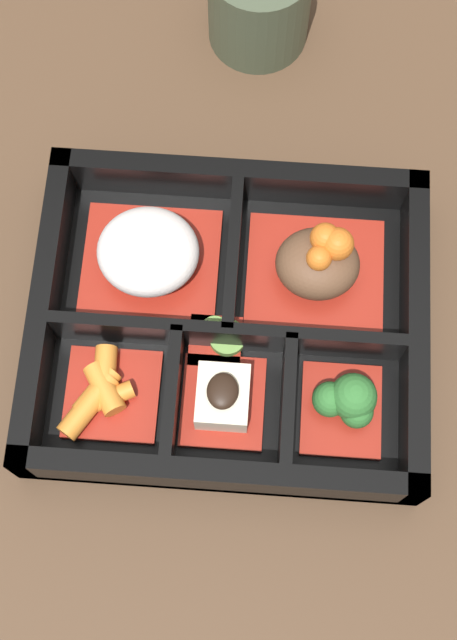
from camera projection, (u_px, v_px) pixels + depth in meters
name	position (u px, v px, depth m)	size (l,w,h in m)	color
ground_plane	(228.00, 332.00, 0.62)	(3.00, 3.00, 0.00)	#4C3523
bento_base	(228.00, 329.00, 0.62)	(0.26, 0.22, 0.01)	black
bento_rim	(229.00, 326.00, 0.60)	(0.26, 0.22, 0.04)	black
bowl_rice	(149.00, 254.00, 0.61)	(0.10, 0.09, 0.05)	maroon
bowl_stew	(318.00, 264.00, 0.60)	(0.10, 0.09, 0.06)	maroon
bowl_carrots	(104.00, 393.00, 0.59)	(0.06, 0.07, 0.02)	maroon
bowl_tofu	(230.00, 399.00, 0.58)	(0.05, 0.06, 0.04)	maroon
bowl_greens	(347.00, 403.00, 0.58)	(0.05, 0.06, 0.04)	maroon
bowl_pickles	(218.00, 339.00, 0.60)	(0.04, 0.04, 0.01)	maroon
tea_cup	(259.00, 0.00, 0.66)	(0.08, 0.08, 0.07)	#424C38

